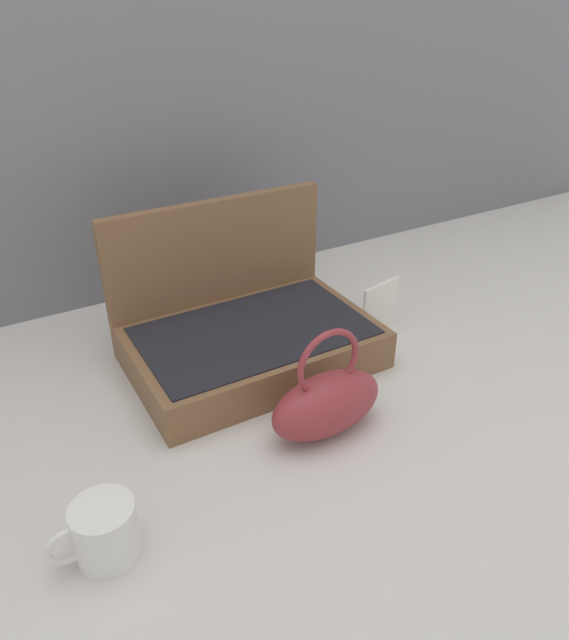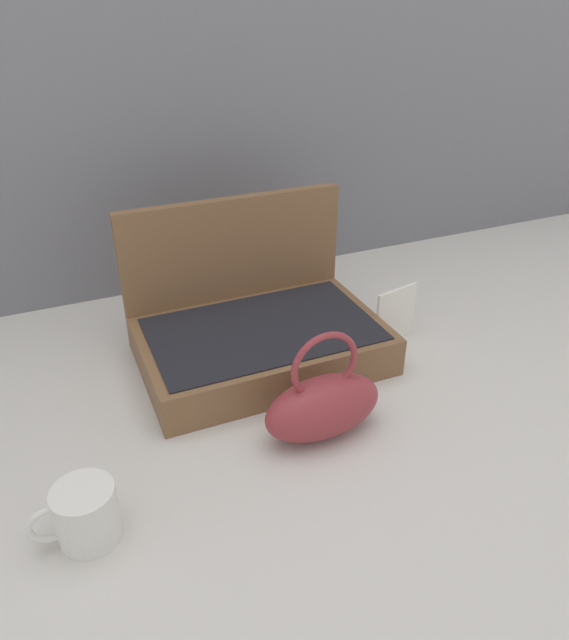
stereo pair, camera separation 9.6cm
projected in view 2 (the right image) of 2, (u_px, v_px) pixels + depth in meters
ground_plane at (270, 406)px, 1.06m from camera, size 6.00×6.00×0.00m
open_suitcase at (256, 327)px, 1.18m from camera, size 0.47×0.32×0.30m
teal_pouch_handbag at (323, 405)px, 0.97m from camera, size 0.21×0.11×0.20m
coffee_mug at (85, 514)px, 0.79m from camera, size 0.12×0.09×0.09m
info_card_left at (396, 315)px, 1.23m from camera, size 0.11×0.03×0.12m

